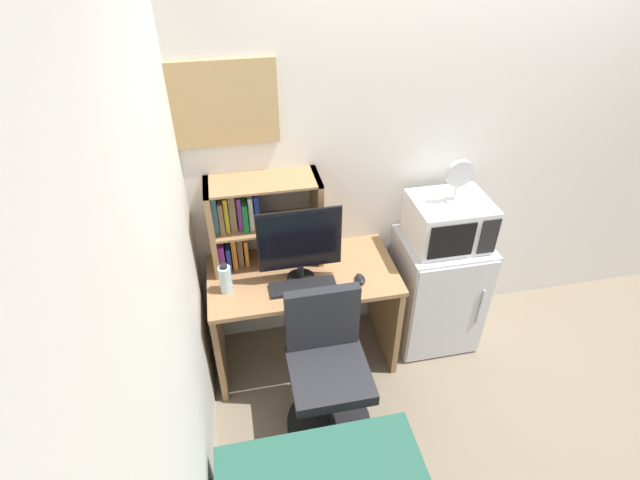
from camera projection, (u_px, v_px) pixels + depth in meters
wall_back at (509, 143)px, 3.06m from camera, size 6.40×0.04×2.60m
wall_left at (164, 429)px, 1.44m from camera, size 0.04×4.40×2.60m
desk at (303, 301)px, 3.05m from camera, size 1.13×0.59×0.73m
hutch_bookshelf at (249, 220)px, 2.84m from camera, size 0.65×0.26×0.56m
monitor at (300, 243)px, 2.72m from camera, size 0.48×0.16×0.48m
keyboard at (303, 287)px, 2.80m from camera, size 0.38×0.13×0.02m
computer_mouse at (360, 279)px, 2.84m from camera, size 0.05×0.09×0.03m
water_bottle at (225, 279)px, 2.74m from camera, size 0.07×0.07×0.19m
mini_fridge at (436, 290)px, 3.28m from camera, size 0.53×0.50×0.81m
microwave at (449, 222)px, 2.96m from camera, size 0.46×0.39×0.29m
desk_fan at (459, 178)px, 2.78m from camera, size 0.16×0.11×0.27m
desk_chair at (327, 374)px, 2.73m from camera, size 0.50×0.50×0.90m
wall_corkboard at (203, 106)px, 2.50m from camera, size 0.77×0.02×0.45m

